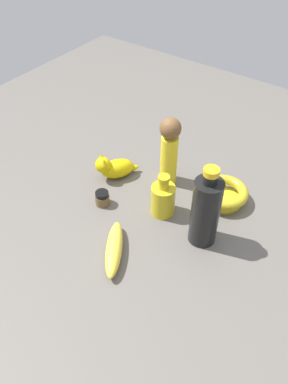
{
  "coord_description": "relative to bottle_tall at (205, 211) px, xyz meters",
  "views": [
    {
      "loc": [
        -0.67,
        -0.48,
        0.85
      ],
      "look_at": [
        0.0,
        0.0,
        0.08
      ],
      "focal_mm": 36.45,
      "sensor_mm": 36.0,
      "label": 1
    }
  ],
  "objects": [
    {
      "name": "bottle_tall",
      "position": [
        0.0,
        0.0,
        0.0
      ],
      "size": [
        0.08,
        0.08,
        0.25
      ],
      "color": "black",
      "rests_on": "ground"
    },
    {
      "name": "person_figure_adult",
      "position": [
        0.16,
        0.22,
        0.02
      ],
      "size": [
        0.07,
        0.07,
        0.24
      ],
      "color": "yellow",
      "rests_on": "ground"
    },
    {
      "name": "banana",
      "position": [
        -0.19,
        0.17,
        -0.09
      ],
      "size": [
        0.18,
        0.14,
        0.04
      ],
      "primitive_type": "ellipsoid",
      "rotation": [
        0.0,
        0.0,
        0.58
      ],
      "color": "yellow",
      "rests_on": "ground"
    },
    {
      "name": "nail_polish_jar",
      "position": [
        -0.06,
        0.32,
        -0.09
      ],
      "size": [
        0.04,
        0.04,
        0.05
      ],
      "color": "brown",
      "rests_on": "ground"
    },
    {
      "name": "bottle_short",
      "position": [
        0.02,
        0.15,
        -0.06
      ],
      "size": [
        0.07,
        0.07,
        0.14
      ],
      "color": "gold",
      "rests_on": "ground"
    },
    {
      "name": "cat_figurine",
      "position": [
        0.06,
        0.37,
        -0.07
      ],
      "size": [
        0.13,
        0.11,
        0.09
      ],
      "color": "gold",
      "rests_on": "ground"
    },
    {
      "name": "ground",
      "position": [
        -0.01,
        0.19,
        -0.11
      ],
      "size": [
        2.0,
        2.0,
        0.0
      ],
      "primitive_type": "plane",
      "color": "#5B5651"
    },
    {
      "name": "bowl",
      "position": [
        0.17,
        0.02,
        -0.08
      ],
      "size": [
        0.15,
        0.15,
        0.05
      ],
      "color": "yellow",
      "rests_on": "ground"
    }
  ]
}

